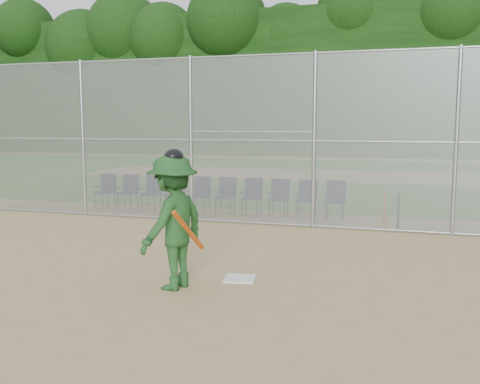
# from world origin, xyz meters

# --- Properties ---
(ground) EXTENTS (100.00, 100.00, 0.00)m
(ground) POSITION_xyz_m (0.00, 0.00, 0.00)
(ground) COLOR tan
(ground) RESTS_ON ground
(grass_strip) EXTENTS (100.00, 100.00, 0.00)m
(grass_strip) POSITION_xyz_m (0.00, 18.00, 0.01)
(grass_strip) COLOR #2E6B20
(grass_strip) RESTS_ON ground
(dirt_patch_far) EXTENTS (24.00, 24.00, 0.00)m
(dirt_patch_far) POSITION_xyz_m (0.00, 18.00, 0.01)
(dirt_patch_far) COLOR tan
(dirt_patch_far) RESTS_ON ground
(backstop_fence) EXTENTS (16.09, 0.09, 4.00)m
(backstop_fence) POSITION_xyz_m (0.00, 5.00, 2.07)
(backstop_fence) COLOR gray
(backstop_fence) RESTS_ON ground
(treeline) EXTENTS (81.00, 60.00, 11.00)m
(treeline) POSITION_xyz_m (0.00, 20.00, 5.50)
(treeline) COLOR black
(treeline) RESTS_ON ground
(home_plate) EXTENTS (0.54, 0.54, 0.02)m
(home_plate) POSITION_xyz_m (0.58, 0.55, 0.01)
(home_plate) COLOR white
(home_plate) RESTS_ON ground
(batter_at_plate) EXTENTS (1.02, 1.43, 2.03)m
(batter_at_plate) POSITION_xyz_m (-0.21, -0.14, 0.98)
(batter_at_plate) COLOR #1E4C1F
(batter_at_plate) RESTS_ON ground
(spare_bats) EXTENTS (0.36, 0.22, 0.85)m
(spare_bats) POSITION_xyz_m (2.73, 5.23, 0.42)
(spare_bats) COLOR #D84C14
(spare_bats) RESTS_ON ground
(chair_0) EXTENTS (0.54, 0.52, 0.96)m
(chair_0) POSITION_xyz_m (-5.21, 6.32, 0.48)
(chair_0) COLOR #10183C
(chair_0) RESTS_ON ground
(chair_1) EXTENTS (0.54, 0.52, 0.96)m
(chair_1) POSITION_xyz_m (-4.48, 6.32, 0.48)
(chair_1) COLOR #10183C
(chair_1) RESTS_ON ground
(chair_2) EXTENTS (0.54, 0.52, 0.96)m
(chair_2) POSITION_xyz_m (-3.75, 6.32, 0.48)
(chair_2) COLOR #10183C
(chair_2) RESTS_ON ground
(chair_3) EXTENTS (0.54, 0.52, 0.96)m
(chair_3) POSITION_xyz_m (-3.03, 6.32, 0.48)
(chair_3) COLOR #10183C
(chair_3) RESTS_ON ground
(chair_4) EXTENTS (0.54, 0.52, 0.96)m
(chair_4) POSITION_xyz_m (-2.30, 6.32, 0.48)
(chair_4) COLOR #10183C
(chair_4) RESTS_ON ground
(chair_5) EXTENTS (0.54, 0.52, 0.96)m
(chair_5) POSITION_xyz_m (-1.57, 6.32, 0.48)
(chair_5) COLOR #10183C
(chair_5) RESTS_ON ground
(chair_6) EXTENTS (0.54, 0.52, 0.96)m
(chair_6) POSITION_xyz_m (-0.84, 6.32, 0.48)
(chair_6) COLOR #10183C
(chair_6) RESTS_ON ground
(chair_7) EXTENTS (0.54, 0.52, 0.96)m
(chair_7) POSITION_xyz_m (-0.11, 6.32, 0.48)
(chair_7) COLOR #10183C
(chair_7) RESTS_ON ground
(chair_8) EXTENTS (0.54, 0.52, 0.96)m
(chair_8) POSITION_xyz_m (0.62, 6.32, 0.48)
(chair_8) COLOR #10183C
(chair_8) RESTS_ON ground
(chair_9) EXTENTS (0.54, 0.52, 0.96)m
(chair_9) POSITION_xyz_m (1.35, 6.32, 0.48)
(chair_9) COLOR #10183C
(chair_9) RESTS_ON ground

